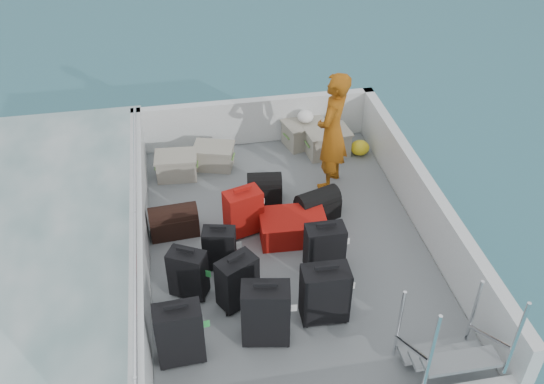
{
  "coord_description": "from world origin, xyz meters",
  "views": [
    {
      "loc": [
        -1.17,
        -5.38,
        5.58
      ],
      "look_at": [
        -0.08,
        0.59,
        1.0
      ],
      "focal_mm": 40.0,
      "sensor_mm": 36.0,
      "label": 1
    }
  ],
  "objects_px": {
    "suitcase_1": "(188,274)",
    "suitcase_4": "(237,282)",
    "crate_1": "(214,157)",
    "crate_3": "(327,143)",
    "suitcase_8": "(293,227)",
    "suitcase_6": "(325,294)",
    "suitcase_2": "(220,249)",
    "suitcase_0": "(180,335)",
    "crate_2": "(305,134)",
    "suitcase_7": "(324,249)",
    "passenger": "(332,132)",
    "suitcase_5": "(243,213)",
    "crate_0": "(177,167)",
    "suitcase_3": "(266,314)"
  },
  "relations": [
    {
      "from": "suitcase_6",
      "to": "suitcase_8",
      "type": "xyz_separation_m",
      "value": [
        -0.06,
        1.33,
        -0.18
      ]
    },
    {
      "from": "suitcase_2",
      "to": "suitcase_1",
      "type": "bearing_deg",
      "value": -123.06
    },
    {
      "from": "suitcase_0",
      "to": "suitcase_5",
      "type": "relative_size",
      "value": 1.15
    },
    {
      "from": "crate_1",
      "to": "suitcase_8",
      "type": "bearing_deg",
      "value": -65.17
    },
    {
      "from": "suitcase_3",
      "to": "crate_1",
      "type": "distance_m",
      "value": 3.22
    },
    {
      "from": "suitcase_0",
      "to": "crate_0",
      "type": "distance_m",
      "value": 3.16
    },
    {
      "from": "crate_0",
      "to": "suitcase_8",
      "type": "bearing_deg",
      "value": -49.44
    },
    {
      "from": "suitcase_2",
      "to": "suitcase_8",
      "type": "height_order",
      "value": "suitcase_2"
    },
    {
      "from": "suitcase_2",
      "to": "suitcase_6",
      "type": "bearing_deg",
      "value": -32.23
    },
    {
      "from": "suitcase_3",
      "to": "suitcase_6",
      "type": "bearing_deg",
      "value": 25.43
    },
    {
      "from": "suitcase_5",
      "to": "passenger",
      "type": "distance_m",
      "value": 1.62
    },
    {
      "from": "suitcase_4",
      "to": "suitcase_7",
      "type": "height_order",
      "value": "suitcase_4"
    },
    {
      "from": "suitcase_0",
      "to": "crate_3",
      "type": "distance_m",
      "value": 4.09
    },
    {
      "from": "suitcase_0",
      "to": "crate_1",
      "type": "xyz_separation_m",
      "value": [
        0.66,
        3.3,
        -0.19
      ]
    },
    {
      "from": "suitcase_0",
      "to": "suitcase_1",
      "type": "bearing_deg",
      "value": 78.39
    },
    {
      "from": "suitcase_5",
      "to": "suitcase_7",
      "type": "height_order",
      "value": "suitcase_7"
    },
    {
      "from": "suitcase_1",
      "to": "crate_3",
      "type": "distance_m",
      "value": 3.32
    },
    {
      "from": "suitcase_8",
      "to": "crate_3",
      "type": "relative_size",
      "value": 1.34
    },
    {
      "from": "suitcase_4",
      "to": "crate_3",
      "type": "relative_size",
      "value": 1.04
    },
    {
      "from": "suitcase_6",
      "to": "suitcase_8",
      "type": "bearing_deg",
      "value": 94.19
    },
    {
      "from": "suitcase_6",
      "to": "suitcase_4",
      "type": "bearing_deg",
      "value": 158.71
    },
    {
      "from": "suitcase_1",
      "to": "passenger",
      "type": "distance_m",
      "value": 2.74
    },
    {
      "from": "suitcase_7",
      "to": "passenger",
      "type": "bearing_deg",
      "value": 73.79
    },
    {
      "from": "suitcase_2",
      "to": "crate_3",
      "type": "height_order",
      "value": "suitcase_2"
    },
    {
      "from": "suitcase_8",
      "to": "suitcase_6",
      "type": "bearing_deg",
      "value": -174.78
    },
    {
      "from": "suitcase_7",
      "to": "suitcase_5",
      "type": "bearing_deg",
      "value": 135.47
    },
    {
      "from": "crate_0",
      "to": "crate_1",
      "type": "height_order",
      "value": "crate_0"
    },
    {
      "from": "suitcase_1",
      "to": "suitcase_4",
      "type": "height_order",
      "value": "suitcase_4"
    },
    {
      "from": "suitcase_6",
      "to": "suitcase_2",
      "type": "bearing_deg",
      "value": 137.19
    },
    {
      "from": "suitcase_4",
      "to": "crate_3",
      "type": "distance_m",
      "value": 3.2
    },
    {
      "from": "suitcase_1",
      "to": "suitcase_3",
      "type": "xyz_separation_m",
      "value": [
        0.72,
        -0.77,
        0.07
      ]
    },
    {
      "from": "crate_1",
      "to": "crate_3",
      "type": "xyz_separation_m",
      "value": [
        1.68,
        0.04,
        0.02
      ]
    },
    {
      "from": "suitcase_5",
      "to": "passenger",
      "type": "bearing_deg",
      "value": 15.23
    },
    {
      "from": "suitcase_4",
      "to": "suitcase_6",
      "type": "xyz_separation_m",
      "value": [
        0.86,
        -0.37,
        0.03
      ]
    },
    {
      "from": "suitcase_7",
      "to": "passenger",
      "type": "xyz_separation_m",
      "value": [
        0.49,
        1.62,
        0.52
      ]
    },
    {
      "from": "suitcase_3",
      "to": "suitcase_2",
      "type": "bearing_deg",
      "value": 116.46
    },
    {
      "from": "suitcase_1",
      "to": "suitcase_0",
      "type": "bearing_deg",
      "value": -71.57
    },
    {
      "from": "suitcase_8",
      "to": "passenger",
      "type": "distance_m",
      "value": 1.41
    },
    {
      "from": "suitcase_3",
      "to": "crate_0",
      "type": "bearing_deg",
      "value": 113.57
    },
    {
      "from": "suitcase_2",
      "to": "suitcase_8",
      "type": "xyz_separation_m",
      "value": [
        0.93,
        0.35,
        -0.11
      ]
    },
    {
      "from": "passenger",
      "to": "crate_3",
      "type": "bearing_deg",
      "value": -156.55
    },
    {
      "from": "suitcase_0",
      "to": "crate_2",
      "type": "relative_size",
      "value": 1.2
    },
    {
      "from": "suitcase_5",
      "to": "crate_0",
      "type": "distance_m",
      "value": 1.55
    },
    {
      "from": "suitcase_2",
      "to": "suitcase_7",
      "type": "distance_m",
      "value": 1.2
    },
    {
      "from": "crate_3",
      "to": "suitcase_2",
      "type": "bearing_deg",
      "value": -130.91
    },
    {
      "from": "suitcase_0",
      "to": "suitcase_5",
      "type": "xyz_separation_m",
      "value": [
        0.88,
        1.8,
        -0.05
      ]
    },
    {
      "from": "crate_1",
      "to": "crate_2",
      "type": "height_order",
      "value": "crate_2"
    },
    {
      "from": "suitcase_5",
      "to": "suitcase_7",
      "type": "relative_size",
      "value": 0.99
    },
    {
      "from": "suitcase_4",
      "to": "crate_2",
      "type": "distance_m",
      "value": 3.35
    },
    {
      "from": "suitcase_3",
      "to": "crate_0",
      "type": "xyz_separation_m",
      "value": [
        -0.73,
        3.05,
        -0.2
      ]
    }
  ]
}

